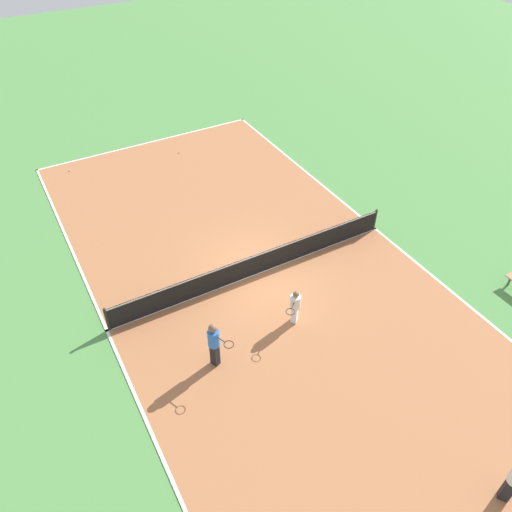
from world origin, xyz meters
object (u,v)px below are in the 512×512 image
object	(u,v)px
tennis_net	(256,264)
player_far_white	(295,305)
tennis_ball_left_sideline	(179,152)
player_near_blue	(214,342)
tennis_ball_midcourt	(70,170)

from	to	relation	value
tennis_net	player_far_white	xyz separation A→B (m)	(0.04, 2.71, 0.28)
tennis_ball_left_sideline	player_near_blue	bearing A→B (deg)	72.25
player_near_blue	tennis_net	bearing A→B (deg)	110.65
tennis_net	tennis_ball_midcourt	bearing A→B (deg)	-68.35
tennis_net	player_near_blue	world-z (taller)	player_near_blue
tennis_net	player_far_white	bearing A→B (deg)	89.25
tennis_net	player_far_white	size ratio (longest dim) A/B	8.18
player_near_blue	player_far_white	bearing A→B (deg)	72.14
player_far_white	tennis_ball_left_sideline	distance (m)	12.73
player_far_white	tennis_ball_left_sideline	world-z (taller)	player_far_white
tennis_net	player_near_blue	size ratio (longest dim) A/B	6.39
tennis_ball_left_sideline	tennis_ball_midcourt	xyz separation A→B (m)	(5.36, -0.96, 0.00)
player_far_white	tennis_ball_midcourt	xyz separation A→B (m)	(4.30, -13.63, -0.74)
tennis_net	tennis_ball_left_sideline	distance (m)	10.02
player_near_blue	tennis_ball_midcourt	size ratio (longest dim) A/B	26.07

